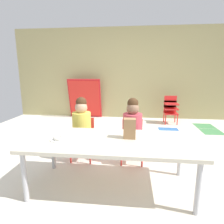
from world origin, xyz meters
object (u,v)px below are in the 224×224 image
(kid_chair_red_stack, at_px, (171,108))
(paper_bag_brown, at_px, (130,128))
(donut_powdered_on_plate, at_px, (59,138))
(paper_plate_near_edge, at_px, (59,140))
(seated_child_near_camera, at_px, (82,123))
(seated_child_middle_seat, at_px, (132,125))
(folded_activity_table, at_px, (85,99))
(craft_table, at_px, (111,144))

(kid_chair_red_stack, relative_size, paper_bag_brown, 3.09)
(kid_chair_red_stack, distance_m, donut_powdered_on_plate, 3.38)
(kid_chair_red_stack, distance_m, paper_plate_near_edge, 3.38)
(paper_plate_near_edge, height_order, donut_powdered_on_plate, donut_powdered_on_plate)
(paper_plate_near_edge, bearing_deg, seated_child_near_camera, 84.72)
(seated_child_near_camera, height_order, kid_chair_red_stack, seated_child_near_camera)
(paper_bag_brown, bearing_deg, kid_chair_red_stack, 70.71)
(seated_child_middle_seat, distance_m, donut_powdered_on_plate, 1.04)
(folded_activity_table, distance_m, paper_plate_near_edge, 3.31)
(paper_bag_brown, xyz_separation_m, donut_powdered_on_plate, (-0.75, -0.14, -0.08))
(craft_table, height_order, paper_bag_brown, paper_bag_brown)
(kid_chair_red_stack, xyz_separation_m, donut_powdered_on_plate, (-1.72, -2.90, 0.18))
(folded_activity_table, xyz_separation_m, donut_powdered_on_plate, (0.55, -3.26, 0.04))
(kid_chair_red_stack, bearing_deg, paper_bag_brown, -109.29)
(craft_table, relative_size, paper_plate_near_edge, 9.89)
(craft_table, height_order, seated_child_middle_seat, seated_child_middle_seat)
(paper_bag_brown, relative_size, paper_plate_near_edge, 1.22)
(seated_child_middle_seat, xyz_separation_m, paper_plate_near_edge, (-0.78, -0.69, 0.00))
(craft_table, relative_size, seated_child_near_camera, 1.94)
(craft_table, relative_size, kid_chair_red_stack, 2.62)
(kid_chair_red_stack, height_order, paper_bag_brown, paper_bag_brown)
(seated_child_middle_seat, bearing_deg, donut_powdered_on_plate, -138.45)
(folded_activity_table, height_order, donut_powdered_on_plate, folded_activity_table)
(craft_table, height_order, donut_powdered_on_plate, donut_powdered_on_plate)
(craft_table, relative_size, paper_bag_brown, 8.10)
(seated_child_near_camera, relative_size, paper_plate_near_edge, 5.10)
(seated_child_near_camera, bearing_deg, paper_plate_near_edge, -95.28)
(kid_chair_red_stack, height_order, folded_activity_table, folded_activity_table)
(craft_table, xyz_separation_m, folded_activity_table, (-1.11, 3.20, 0.03))
(seated_child_middle_seat, relative_size, paper_plate_near_edge, 5.10)
(seated_child_middle_seat, distance_m, paper_bag_brown, 0.56)
(paper_plate_near_edge, bearing_deg, folded_activity_table, 99.63)
(craft_table, bearing_deg, seated_child_near_camera, 128.17)
(paper_plate_near_edge, distance_m, donut_powdered_on_plate, 0.02)
(kid_chair_red_stack, distance_m, folded_activity_table, 2.30)
(seated_child_near_camera, xyz_separation_m, donut_powdered_on_plate, (-0.06, -0.69, 0.03))
(seated_child_middle_seat, bearing_deg, folded_activity_table, 117.32)
(seated_child_near_camera, distance_m, seated_child_middle_seat, 0.71)
(craft_table, xyz_separation_m, kid_chair_red_stack, (1.16, 2.84, -0.12))
(craft_table, xyz_separation_m, seated_child_near_camera, (-0.49, 0.62, 0.04))
(seated_child_near_camera, distance_m, paper_plate_near_edge, 0.69)
(kid_chair_red_stack, bearing_deg, seated_child_middle_seat, -112.96)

